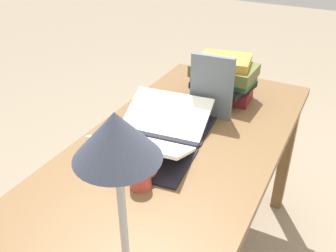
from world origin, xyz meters
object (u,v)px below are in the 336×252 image
at_px(book_stack_tall, 224,78).
at_px(coffee_mug, 140,176).
at_px(book_standing_upright, 212,87).
at_px(reading_lamp, 118,160).
at_px(open_book, 156,133).

relative_size(book_stack_tall, coffee_mug, 3.07).
height_order(book_standing_upright, coffee_mug, book_standing_upright).
distance_m(book_stack_tall, reading_lamp, 1.12).
bearing_deg(coffee_mug, open_book, -160.91).
relative_size(book_stack_tall, reading_lamp, 0.60).
distance_m(book_stack_tall, book_standing_upright, 0.20).
relative_size(open_book, book_stack_tall, 1.91).
distance_m(open_book, reading_lamp, 0.75).
bearing_deg(coffee_mug, reading_lamp, 26.42).
bearing_deg(open_book, book_standing_upright, 151.09).
relative_size(open_book, book_standing_upright, 1.99).
distance_m(open_book, book_stack_tall, 0.49).
height_order(open_book, book_standing_upright, book_standing_upright).
xyz_separation_m(reading_lamp, coffee_mug, (-0.34, -0.17, -0.34)).
height_order(open_book, reading_lamp, reading_lamp).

